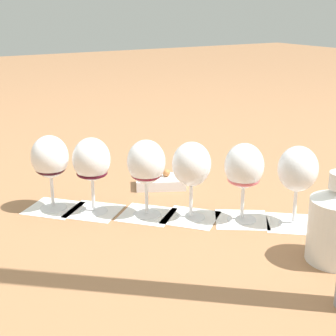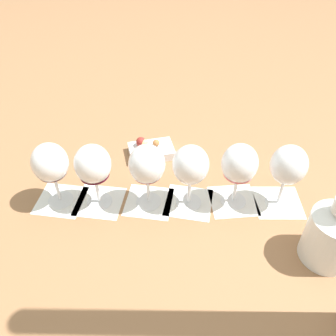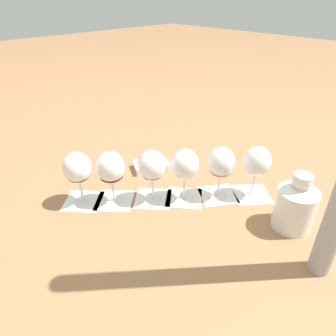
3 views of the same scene
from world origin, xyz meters
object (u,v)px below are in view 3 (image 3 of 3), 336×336
Objects in this scene: wine_glass_5 at (78,170)px; ceramic_vase at (296,205)px; wine_glass_1 at (221,164)px; wine_glass_4 at (111,169)px; snack_dish at (150,165)px; wine_glass_0 at (257,163)px; wine_glass_3 at (152,168)px; wine_glass_2 at (185,167)px.

ceramic_vase is (-0.53, -0.38, -0.05)m from wine_glass_5.
wine_glass_5 reaches higher than ceramic_vase.
wine_glass_1 is at bearing 7.74° from ceramic_vase.
snack_dish is at bearing -72.22° from wine_glass_4.
wine_glass_3 is (0.22, 0.26, -0.00)m from wine_glass_0.
wine_glass_2 is at bearing -130.26° from wine_glass_4.
wine_glass_4 is 1.00× the size of wine_glass_5.
wine_glass_1 is 1.00× the size of wine_glass_3.
wine_glass_4 is (0.15, 0.18, 0.00)m from wine_glass_2.
wine_glass_2 is (0.07, 0.09, -0.00)m from wine_glass_1.
wine_glass_3 is 0.22m from snack_dish.
wine_glass_0 and wine_glass_5 have the same top height.
wine_glass_0 is 1.00× the size of wine_glass_3.
wine_glass_1 is at bearing -129.17° from wine_glass_4.
snack_dish is at bearing 8.63° from ceramic_vase.
wine_glass_0 is at bearing -129.92° from wine_glass_4.
wine_glass_0 is 0.57m from wine_glass_5.
wine_glass_1 is at bearing -129.91° from wine_glass_5.
wine_glass_3 is at bearing 141.16° from snack_dish.
wine_glass_0 is 1.00× the size of wine_glass_2.
wine_glass_0 is 1.00× the size of wine_glass_1.
ceramic_vase is at bearing -171.37° from snack_dish.
snack_dish is at bearing -38.84° from wine_glass_3.
wine_glass_1 is 1.00× the size of wine_glass_2.
wine_glass_0 and wine_glass_3 have the same top height.
wine_glass_2 is 1.01× the size of ceramic_vase.
ceramic_vase is (-0.17, 0.05, -0.05)m from wine_glass_0.
wine_glass_5 is (0.22, 0.25, 0.00)m from wine_glass_2.
wine_glass_2 is at bearing -130.77° from wine_glass_3.
wine_glass_5 is at bearing 49.01° from wine_glass_3.
ceramic_vase is (-0.38, -0.21, -0.05)m from wine_glass_3.
wine_glass_3 reaches higher than snack_dish.
snack_dish is (0.29, 0.05, -0.11)m from wine_glass_1.
wine_glass_4 is 1.16× the size of snack_dish.
wine_glass_1 is 1.00× the size of wine_glass_5.
wine_glass_2 is at bearing 168.49° from snack_dish.
wine_glass_1 reaches higher than ceramic_vase.
wine_glass_4 is at bearing -132.42° from wine_glass_5.
wine_glass_1 and wine_glass_4 have the same top height.
wine_glass_2 is at bearing 50.41° from wine_glass_0.
wine_glass_3 is 0.44m from ceramic_vase.
wine_glass_5 is at bearing 49.63° from wine_glass_0.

